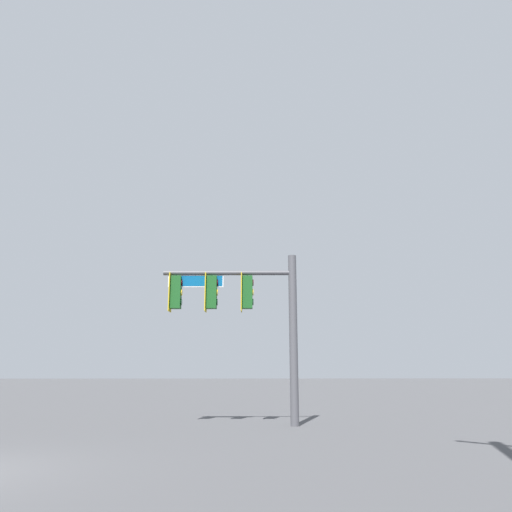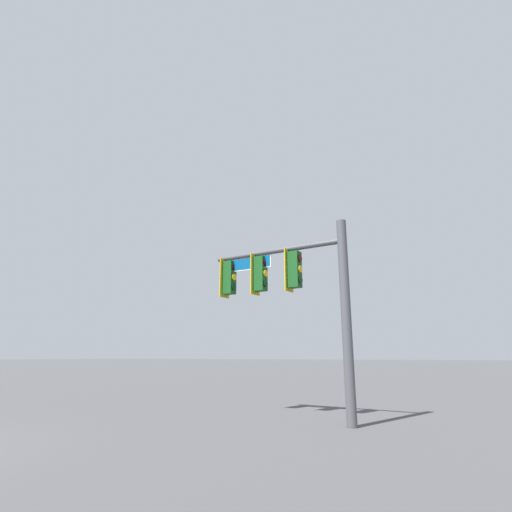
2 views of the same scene
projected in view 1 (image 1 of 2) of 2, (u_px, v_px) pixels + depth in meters
signal_pole_near at (245, 308)px, 16.71m from camera, size 4.53×0.67×5.57m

